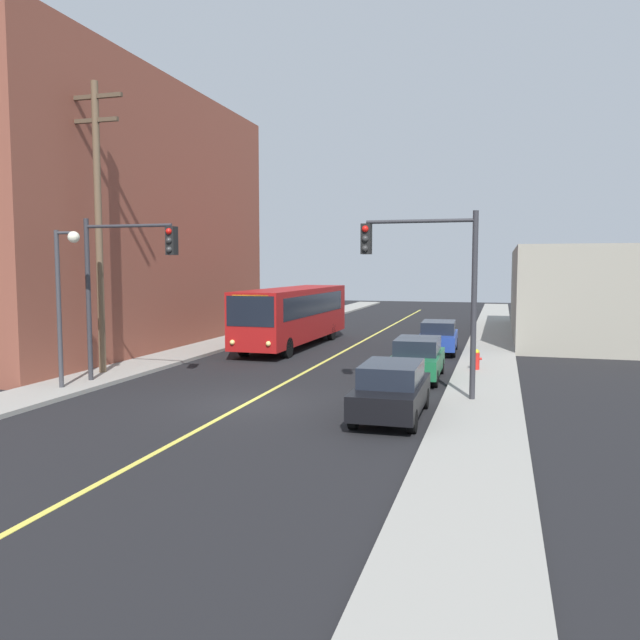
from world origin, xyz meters
TOP-DOWN VIEW (x-y plane):
  - ground_plane at (0.00, 0.00)m, footprint 120.00×120.00m
  - sidewalk_left at (-7.25, 10.00)m, footprint 2.50×90.00m
  - sidewalk_right at (7.25, 10.00)m, footprint 2.50×90.00m
  - lane_stripe_center at (0.00, 15.00)m, footprint 0.16×60.00m
  - building_left_brick at (-13.49, 11.16)m, footprint 10.00×23.04m
  - building_right_warehouse at (14.50, 23.09)m, footprint 12.00×18.92m
  - city_bus at (-3.10, 14.04)m, footprint 2.76×12.19m
  - parked_car_black at (4.78, -0.66)m, footprint 1.86×4.42m
  - parked_car_green at (4.70, 5.86)m, footprint 1.89×4.43m
  - parked_car_blue at (4.75, 13.69)m, footprint 1.96×4.46m
  - utility_pole_near at (-7.59, 3.15)m, footprint 2.40×0.28m
  - traffic_signal_left_corner at (-5.41, 1.48)m, footprint 3.75×0.48m
  - traffic_signal_right_corner at (5.41, 1.98)m, footprint 3.75×0.48m
  - street_lamp_left at (-6.83, -0.02)m, footprint 0.98×0.40m
  - fire_hydrant at (6.85, 7.99)m, footprint 0.44×0.26m

SIDE VIEW (x-z plane):
  - ground_plane at x=0.00m, z-range 0.00..0.00m
  - lane_stripe_center at x=0.00m, z-range 0.00..0.01m
  - sidewalk_left at x=-7.25m, z-range 0.00..0.15m
  - sidewalk_right at x=7.25m, z-range 0.00..0.15m
  - fire_hydrant at x=6.85m, z-range 0.16..1.00m
  - parked_car_black at x=4.78m, z-range 0.03..1.65m
  - parked_car_green at x=4.70m, z-range 0.03..1.65m
  - parked_car_blue at x=4.75m, z-range 0.03..1.65m
  - city_bus at x=-3.10m, z-range 0.22..3.42m
  - building_right_warehouse at x=14.50m, z-range 0.00..5.47m
  - street_lamp_left at x=-6.83m, z-range 0.99..6.49m
  - traffic_signal_left_corner at x=-5.41m, z-range 1.30..7.30m
  - traffic_signal_right_corner at x=5.41m, z-range 1.30..7.30m
  - utility_pole_near at x=-7.59m, z-range 0.68..12.09m
  - building_left_brick at x=-13.49m, z-range 0.00..13.97m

